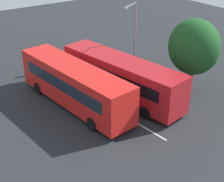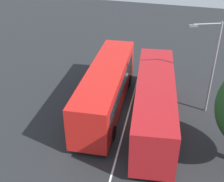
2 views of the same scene
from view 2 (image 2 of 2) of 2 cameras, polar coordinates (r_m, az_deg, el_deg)
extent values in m
plane|color=#232628|center=(21.60, 3.09, -4.94)|extent=(68.91, 68.91, 0.00)
cube|color=#AD191E|center=(20.11, 8.34, -1.96)|extent=(11.75, 4.36, 2.97)
cube|color=black|center=(24.80, 8.66, 6.61)|extent=(0.48, 2.21, 1.25)
cube|color=black|center=(19.92, 4.88, -0.84)|extent=(9.54, 1.65, 0.95)
cube|color=black|center=(19.99, 11.93, -1.34)|extent=(9.54, 1.65, 0.95)
cube|color=black|center=(24.62, 8.75, 7.70)|extent=(0.43, 2.01, 0.32)
cube|color=black|center=(25.71, 8.31, 2.43)|extent=(0.48, 2.31, 0.36)
cylinder|color=black|center=(23.95, 5.36, 0.20)|extent=(1.01, 0.44, 0.98)
cylinder|color=black|center=(24.00, 11.08, -0.21)|extent=(1.01, 0.44, 0.98)
cylinder|color=black|center=(17.96, 3.95, -11.55)|extent=(1.01, 0.44, 0.98)
cylinder|color=black|center=(18.03, 11.75, -12.05)|extent=(1.01, 0.44, 0.98)
cube|color=red|center=(21.65, -1.09, 0.91)|extent=(11.70, 3.74, 2.97)
cube|color=#19232D|center=(26.37, 1.53, 8.41)|extent=(0.36, 2.22, 1.25)
cube|color=#19232D|center=(21.75, -4.28, 2.03)|extent=(9.61, 1.12, 0.95)
cube|color=#19232D|center=(21.28, 2.14, 1.43)|extent=(9.61, 1.12, 0.95)
cube|color=black|center=(26.20, 1.55, 9.46)|extent=(0.32, 2.02, 0.32)
cube|color=black|center=(27.23, 1.48, 4.41)|extent=(0.35, 2.32, 0.36)
cylinder|color=black|center=(25.67, -1.96, 2.52)|extent=(1.00, 0.38, 0.98)
cylinder|color=black|center=(25.29, 3.36, 2.02)|extent=(1.00, 0.38, 0.98)
cylinder|color=black|center=(19.70, -6.78, -7.33)|extent=(1.00, 0.38, 0.98)
cylinder|color=black|center=(19.20, 0.15, -8.23)|extent=(1.00, 0.38, 0.98)
cylinder|color=#232833|center=(28.45, 3.26, 5.24)|extent=(0.13, 0.13, 0.84)
cylinder|color=#232833|center=(28.52, 2.98, 5.32)|extent=(0.13, 0.13, 0.84)
cylinder|color=olive|center=(28.17, 3.16, 6.67)|extent=(0.40, 0.40, 0.67)
sphere|color=tan|center=(28.00, 3.19, 7.51)|extent=(0.23, 0.23, 0.23)
cylinder|color=gray|center=(21.65, 19.22, 3.93)|extent=(0.16, 0.16, 6.88)
cylinder|color=gray|center=(20.06, 18.30, 12.40)|extent=(0.89, 1.80, 0.10)
cube|color=slate|center=(19.70, 15.65, 12.25)|extent=(0.41, 0.59, 0.14)
cube|color=silver|center=(21.60, 3.09, -4.93)|extent=(13.97, 1.55, 0.01)
camera|label=1|loc=(17.01, -83.13, 6.40)|focal=52.98mm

